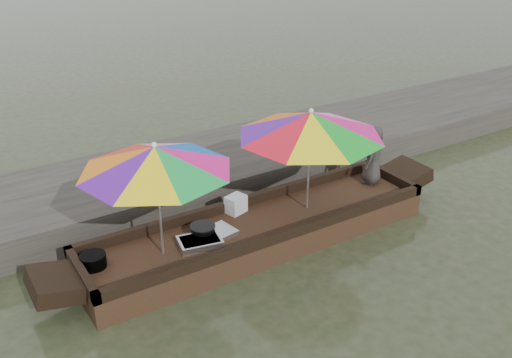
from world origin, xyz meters
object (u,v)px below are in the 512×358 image
boat_hull (260,233)px  tray_scallop (215,234)px  cooking_pot (93,261)px  tray_crayfish (200,242)px  vendor (373,155)px  umbrella_bow (159,201)px  umbrella_stern (309,160)px  supply_bag (236,204)px  charcoal_grill (203,231)px

boat_hull → tray_scallop: size_ratio=9.21×
boat_hull → cooking_pot: bearing=175.5°
tray_crayfish → tray_scallop: (0.27, 0.09, -0.01)m
boat_hull → vendor: bearing=3.7°
umbrella_bow → umbrella_stern: 2.32m
boat_hull → umbrella_bow: umbrella_bow is taller
umbrella_bow → umbrella_stern: bearing=0.0°
umbrella_bow → tray_crayfish: bearing=-8.3°
supply_bag → tray_scallop: bearing=-143.8°
tray_scallop → cooking_pot: bearing=174.3°
vendor → umbrella_bow: umbrella_bow is taller
cooking_pot → tray_scallop: 1.63m
vendor → umbrella_stern: umbrella_stern is taller
boat_hull → vendor: vendor is taller
cooking_pot → tray_scallop: bearing=-5.7°
umbrella_stern → vendor: bearing=5.9°
vendor → supply_bag: bearing=-42.1°
charcoal_grill → vendor: 3.11m
boat_hull → charcoal_grill: 0.89m
cooking_pot → umbrella_stern: bearing=-3.3°
tray_crayfish → vendor: 3.25m
cooking_pot → charcoal_grill: bearing=-3.3°
boat_hull → charcoal_grill: charcoal_grill is taller
supply_bag → vendor: vendor is taller
tray_scallop → supply_bag: 0.73m
boat_hull → umbrella_bow: (-1.48, 0.00, 0.95)m
charcoal_grill → supply_bag: 0.81m
cooking_pot → charcoal_grill: size_ratio=0.99×
tray_crayfish → tray_scallop: tray_crayfish is taller
tray_crayfish → umbrella_bow: 0.89m
charcoal_grill → umbrella_bow: bearing=-171.1°
vendor → umbrella_stern: (-1.40, -0.14, 0.29)m
boat_hull → supply_bag: (-0.13, 0.45, 0.30)m
boat_hull → cooking_pot: 2.36m
tray_crayfish → supply_bag: bearing=31.4°
cooking_pot → umbrella_stern: size_ratio=0.15×
charcoal_grill → umbrella_stern: (1.69, -0.10, 0.70)m
cooking_pot → supply_bag: size_ratio=1.16×
umbrella_stern → cooking_pot: bearing=176.7°
tray_scallop → boat_hull: bearing=-1.7°
tray_scallop → vendor: 2.98m
boat_hull → umbrella_bow: bearing=180.0°
tray_crayfish → vendor: bearing=3.8°
umbrella_bow → cooking_pot: bearing=167.9°
supply_bag → umbrella_stern: (0.96, -0.45, 0.65)m
vendor → charcoal_grill: bearing=-33.9°
tray_crayfish → supply_bag: (0.86, 0.52, 0.09)m
cooking_pot → charcoal_grill: cooking_pot is taller
tray_crayfish → supply_bag: supply_bag is taller
umbrella_bow → umbrella_stern: same height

